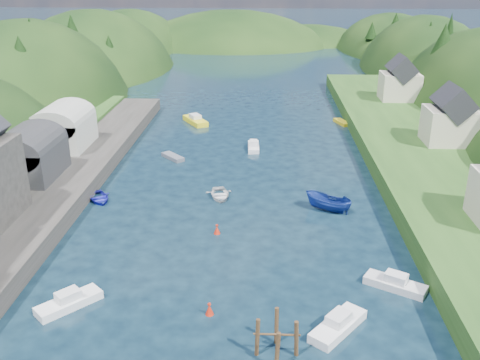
{
  "coord_description": "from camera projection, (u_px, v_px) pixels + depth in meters",
  "views": [
    {
      "loc": [
        2.67,
        -26.85,
        25.95
      ],
      "look_at": [
        0.0,
        28.0,
        4.0
      ],
      "focal_mm": 40.0,
      "sensor_mm": 36.0,
      "label": 1
    }
  ],
  "objects": [
    {
      "name": "ground",
      "position": [
        247.0,
        151.0,
        81.03
      ],
      "size": [
        600.0,
        600.0,
        0.0
      ],
      "primitive_type": "plane",
      "color": "black",
      "rests_on": "ground"
    },
    {
      "name": "hillside_left",
      "position": [
        32.0,
        146.0,
        109.23
      ],
      "size": [
        44.0,
        245.56,
        52.0
      ],
      "color": "black",
      "rests_on": "ground"
    },
    {
      "name": "hillside_right",
      "position": [
        480.0,
        149.0,
        104.94
      ],
      "size": [
        36.0,
        245.56,
        48.0
      ],
      "color": "black",
      "rests_on": "ground"
    },
    {
      "name": "far_hills",
      "position": [
        262.0,
        72.0,
        200.0
      ],
      "size": [
        103.0,
        68.0,
        44.0
      ],
      "color": "black",
      "rests_on": "ground"
    },
    {
      "name": "hill_trees",
      "position": [
        251.0,
        61.0,
        90.58
      ],
      "size": [
        91.18,
        152.71,
        11.96
      ],
      "color": "black",
      "rests_on": "ground"
    },
    {
      "name": "boat_sheds",
      "position": [
        46.0,
        136.0,
        70.04
      ],
      "size": [
        7.0,
        21.0,
        7.5
      ],
      "color": "#2D2D30",
      "rests_on": "quay_left"
    },
    {
      "name": "terrace_right",
      "position": [
        434.0,
        169.0,
        70.19
      ],
      "size": [
        16.0,
        120.0,
        2.4
      ],
      "primitive_type": "cube",
      "color": "#234719",
      "rests_on": "ground"
    },
    {
      "name": "right_bank_cottages",
      "position": [
        443.0,
        119.0,
        76.06
      ],
      "size": [
        9.0,
        59.24,
        8.41
      ],
      "color": "beige",
      "rests_on": "terrace_right"
    },
    {
      "name": "piling_cluster_far",
      "position": [
        277.0,
        341.0,
        37.96
      ],
      "size": [
        3.34,
        3.1,
        3.57
      ],
      "color": "#382314",
      "rests_on": "ground"
    },
    {
      "name": "channel_buoy_near",
      "position": [
        209.0,
        309.0,
        42.72
      ],
      "size": [
        0.7,
        0.7,
        1.1
      ],
      "color": "#AD1F0D",
      "rests_on": "ground"
    },
    {
      "name": "channel_buoy_far",
      "position": [
        217.0,
        230.0,
        55.7
      ],
      "size": [
        0.7,
        0.7,
        1.1
      ],
      "color": "#AD1F0D",
      "rests_on": "ground"
    },
    {
      "name": "moored_boats",
      "position": [
        217.0,
        237.0,
        53.84
      ],
      "size": [
        37.18,
        76.92,
        2.13
      ],
      "color": "#1C1D9A",
      "rests_on": "ground"
    }
  ]
}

